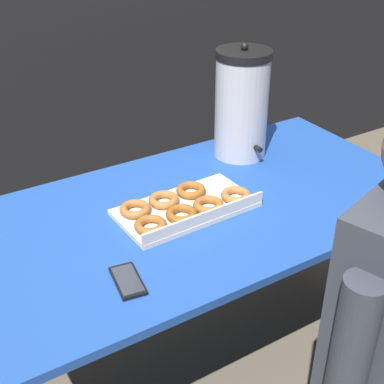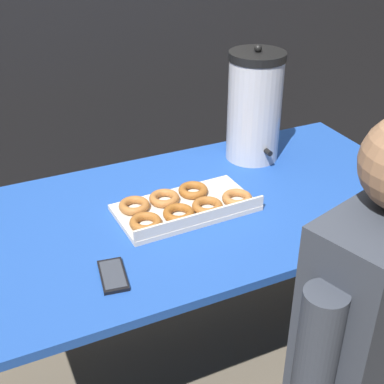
{
  "view_description": "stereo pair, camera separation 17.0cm",
  "coord_description": "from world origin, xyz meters",
  "px_view_note": "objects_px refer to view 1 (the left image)",
  "views": [
    {
      "loc": [
        -0.78,
        -1.25,
        1.62
      ],
      "look_at": [
        -0.01,
        0.0,
        0.76
      ],
      "focal_mm": 50.0,
      "sensor_mm": 36.0,
      "label": 1
    },
    {
      "loc": [
        -0.63,
        -1.33,
        1.62
      ],
      "look_at": [
        -0.01,
        0.0,
        0.76
      ],
      "focal_mm": 50.0,
      "sensor_mm": 36.0,
      "label": 2
    }
  ],
  "objects_px": {
    "donut_box": "(184,207)",
    "person_seated": "(383,352)",
    "coffee_urn": "(242,104)",
    "cell_phone": "(128,281)"
  },
  "relations": [
    {
      "from": "donut_box",
      "to": "person_seated",
      "type": "bearing_deg",
      "value": -78.29
    },
    {
      "from": "donut_box",
      "to": "coffee_urn",
      "type": "height_order",
      "value": "coffee_urn"
    },
    {
      "from": "donut_box",
      "to": "coffee_urn",
      "type": "distance_m",
      "value": 0.5
    },
    {
      "from": "coffee_urn",
      "to": "person_seated",
      "type": "distance_m",
      "value": 1.01
    },
    {
      "from": "donut_box",
      "to": "coffee_urn",
      "type": "relative_size",
      "value": 1.05
    },
    {
      "from": "donut_box",
      "to": "cell_phone",
      "type": "relative_size",
      "value": 3.07
    },
    {
      "from": "donut_box",
      "to": "person_seated",
      "type": "height_order",
      "value": "person_seated"
    },
    {
      "from": "person_seated",
      "to": "donut_box",
      "type": "bearing_deg",
      "value": -93.02
    },
    {
      "from": "coffee_urn",
      "to": "person_seated",
      "type": "xyz_separation_m",
      "value": [
        -0.23,
        -0.93,
        -0.3
      ]
    },
    {
      "from": "coffee_urn",
      "to": "donut_box",
      "type": "bearing_deg",
      "value": -147.87
    }
  ]
}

